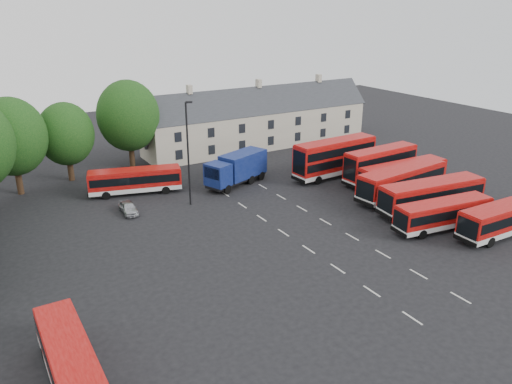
# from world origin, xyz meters

# --- Properties ---
(ground) EXTENTS (140.00, 140.00, 0.00)m
(ground) POSITION_xyz_m (0.00, 0.00, 0.00)
(ground) COLOR black
(ground) RESTS_ON ground
(lane_markings) EXTENTS (5.15, 33.80, 0.01)m
(lane_markings) POSITION_xyz_m (2.50, 2.00, 0.01)
(lane_markings) COLOR beige
(lane_markings) RESTS_ON ground
(treeline) EXTENTS (29.92, 32.59, 12.01)m
(treeline) POSITION_xyz_m (-20.74, 19.36, 6.68)
(treeline) COLOR black
(treeline) RESTS_ON ground
(terrace_houses) EXTENTS (35.70, 7.13, 10.06)m
(terrace_houses) POSITION_xyz_m (14.00, 30.00, 3.86)
(terrace_houses) COLOR beige
(terrace_houses) RESTS_ON ground
(bus_row_a) EXTENTS (10.86, 2.73, 3.06)m
(bus_row_a) POSITION_xyz_m (17.59, -8.81, 1.84)
(bus_row_a) COLOR silver
(bus_row_a) RESTS_ON ground
(bus_row_b) EXTENTS (10.29, 3.59, 2.85)m
(bus_row_b) POSITION_xyz_m (13.55, -5.00, 1.71)
(bus_row_b) COLOR silver
(bus_row_b) RESTS_ON ground
(bus_row_c) EXTENTS (12.00, 4.09, 3.33)m
(bus_row_c) POSITION_xyz_m (15.96, -1.46, 2.00)
(bus_row_c) COLOR silver
(bus_row_c) RESTS_ON ground
(bus_row_d) EXTENTS (12.26, 3.97, 3.40)m
(bus_row_d) POSITION_xyz_m (16.55, 3.24, 2.05)
(bus_row_d) COLOR silver
(bus_row_d) RESTS_ON ground
(bus_row_e) EXTENTS (11.48, 2.90, 3.23)m
(bus_row_e) POSITION_xyz_m (18.34, 4.81, 1.94)
(bus_row_e) COLOR silver
(bus_row_e) RESTS_ON ground
(bus_dd_south) EXTENTS (10.23, 2.84, 4.15)m
(bus_dd_south) POSITION_xyz_m (18.21, 8.37, 2.36)
(bus_dd_south) COLOR silver
(bus_dd_south) RESTS_ON ground
(bus_dd_north) EXTENTS (11.53, 3.30, 4.67)m
(bus_dd_north) POSITION_xyz_m (14.70, 12.71, 2.66)
(bus_dd_north) COLOR silver
(bus_dd_north) RESTS_ON ground
(bus_west) EXTENTS (2.36, 9.94, 2.81)m
(bus_west) POSITION_xyz_m (-21.42, -9.02, 1.69)
(bus_west) COLOR silver
(bus_west) RESTS_ON ground
(bus_north) EXTENTS (10.46, 4.94, 2.89)m
(bus_north) POSITION_xyz_m (-8.66, 19.38, 1.73)
(bus_north) COLOR silver
(bus_north) RESTS_ON ground
(box_truck) EXTENTS (8.89, 5.47, 3.72)m
(box_truck) POSITION_xyz_m (2.77, 16.18, 2.09)
(box_truck) COLOR black
(box_truck) RESTS_ON ground
(silver_car) EXTENTS (1.57, 3.62, 1.22)m
(silver_car) POSITION_xyz_m (-11.15, 14.14, 0.61)
(silver_car) COLOR #B0B3B8
(silver_car) RESTS_ON ground
(lamppost) EXTENTS (0.77, 0.46, 11.15)m
(lamppost) POSITION_xyz_m (-4.63, 13.12, 5.95)
(lamppost) COLOR black
(lamppost) RESTS_ON ground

